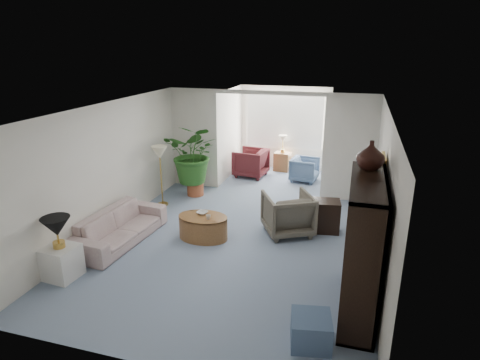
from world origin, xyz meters
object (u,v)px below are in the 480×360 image
(framed_picture, at_px, (383,171))
(entertainment_cabinet, at_px, (362,248))
(coffee_cup, at_px, (208,217))
(sunroom_chair_maroon, at_px, (251,163))
(floor_lamp, at_px, (160,152))
(sunroom_chair_blue, at_px, (305,169))
(sofa, at_px, (120,227))
(end_table, at_px, (62,262))
(side_table_dark, at_px, (326,216))
(cabinet_urn, at_px, (371,155))
(coffee_table, at_px, (203,227))
(ottoman, at_px, (311,331))
(sunroom_table, at_px, (282,162))
(plant_pot, at_px, (195,189))
(table_lamp, at_px, (56,227))
(wingback_chair, at_px, (288,213))
(coffee_bowl, at_px, (202,213))

(framed_picture, height_order, entertainment_cabinet, framed_picture)
(coffee_cup, distance_m, sunroom_chair_maroon, 4.07)
(floor_lamp, distance_m, sunroom_chair_blue, 4.03)
(framed_picture, xyz_separation_m, sofa, (-4.51, -0.25, -1.40))
(framed_picture, xyz_separation_m, end_table, (-4.71, -1.60, -1.44))
(floor_lamp, distance_m, sunroom_chair_maroon, 3.12)
(side_table_dark, distance_m, cabinet_urn, 2.68)
(coffee_table, relative_size, sunroom_chair_maroon, 1.12)
(end_table, distance_m, side_table_dark, 4.79)
(coffee_table, distance_m, entertainment_cabinet, 3.26)
(sofa, xyz_separation_m, coffee_cup, (1.58, 0.45, 0.20))
(framed_picture, height_order, end_table, framed_picture)
(floor_lamp, xyz_separation_m, ottoman, (3.81, -3.62, -1.06))
(sunroom_table, bearing_deg, coffee_table, -97.64)
(sunroom_chair_blue, bearing_deg, framed_picture, -151.62)
(entertainment_cabinet, relative_size, plant_pot, 4.73)
(table_lamp, distance_m, ottoman, 4.03)
(ottoman, relative_size, sunroom_table, 0.89)
(framed_picture, bearing_deg, end_table, -161.28)
(side_table_dark, bearing_deg, floor_lamp, 175.02)
(coffee_cup, xyz_separation_m, wingback_chair, (1.35, 0.78, -0.09))
(coffee_bowl, distance_m, sunroom_chair_maroon, 3.86)
(plant_pot, bearing_deg, end_table, -98.52)
(coffee_table, height_order, sunroom_table, sunroom_table)
(ottoman, bearing_deg, sunroom_chair_blue, 98.43)
(coffee_bowl, relative_size, plant_pot, 0.50)
(plant_pot, bearing_deg, sunroom_chair_blue, 37.23)
(end_table, xyz_separation_m, coffee_bowl, (1.58, 2.00, 0.21))
(side_table_dark, height_order, sunroom_table, side_table_dark)
(sofa, relative_size, side_table_dark, 3.21)
(coffee_bowl, xyz_separation_m, side_table_dark, (2.25, 0.88, -0.16))
(sunroom_chair_maroon, xyz_separation_m, sunroom_table, (0.75, 0.75, -0.12))
(cabinet_urn, distance_m, sunroom_chair_blue, 5.40)
(framed_picture, xyz_separation_m, plant_pot, (-4.11, 2.43, -1.54))
(coffee_table, bearing_deg, plant_pot, 115.86)
(framed_picture, distance_m, plant_pot, 5.02)
(entertainment_cabinet, bearing_deg, ottoman, -120.59)
(coffee_cup, bearing_deg, end_table, -134.70)
(entertainment_cabinet, relative_size, sunroom_chair_maroon, 2.23)
(ottoman, bearing_deg, coffee_bowl, 134.29)
(coffee_cup, relative_size, sunroom_chair_maroon, 0.11)
(end_table, height_order, wingback_chair, wingback_chair)
(floor_lamp, xyz_separation_m, coffee_table, (1.50, -1.30, -1.02))
(sofa, relative_size, entertainment_cabinet, 1.07)
(table_lamp, xyz_separation_m, entertainment_cabinet, (4.48, 0.48, 0.07))
(ottoman, bearing_deg, end_table, 173.93)
(floor_lamp, height_order, ottoman, floor_lamp)
(coffee_cup, xyz_separation_m, entertainment_cabinet, (2.69, -1.32, 0.45))
(end_table, distance_m, plant_pot, 4.08)
(sofa, xyz_separation_m, ottoman, (3.75, -1.77, -0.10))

